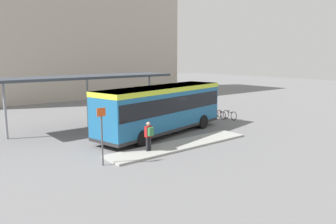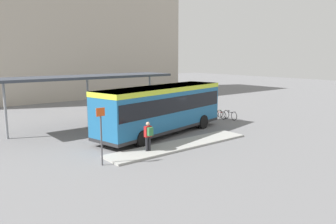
{
  "view_description": "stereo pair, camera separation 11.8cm",
  "coord_description": "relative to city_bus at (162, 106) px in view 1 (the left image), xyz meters",
  "views": [
    {
      "loc": [
        -13.31,
        -16.98,
        5.17
      ],
      "look_at": [
        0.51,
        0.0,
        1.44
      ],
      "focal_mm": 35.0,
      "sensor_mm": 36.0,
      "label": 1
    },
    {
      "loc": [
        -13.22,
        -17.05,
        5.17
      ],
      "look_at": [
        0.51,
        0.0,
        1.44
      ],
      "focal_mm": 35.0,
      "sensor_mm": 36.0,
      "label": 2
    }
  ],
  "objects": [
    {
      "name": "bicycle_green",
      "position": [
        7.52,
        2.08,
        -1.53
      ],
      "size": [
        0.48,
        1.56,
        0.67
      ],
      "rotation": [
        0.0,
        0.0,
        -1.56
      ],
      "color": "black",
      "rests_on": "ground_plane"
    },
    {
      "name": "platform_sign",
      "position": [
        -6.23,
        -3.32,
        -0.31
      ],
      "size": [
        0.44,
        0.08,
        2.8
      ],
      "color": "#4C4C51",
      "rests_on": "ground_plane"
    },
    {
      "name": "station_shelter",
      "position": [
        -2.92,
        5.09,
        1.77
      ],
      "size": [
        13.11,
        3.13,
        3.8
      ],
      "color": "#383D47",
      "rests_on": "ground_plane"
    },
    {
      "name": "city_bus",
      "position": [
        0.0,
        0.0,
        0.0
      ],
      "size": [
        10.57,
        4.6,
        3.21
      ],
      "rotation": [
        0.0,
        0.0,
        0.21
      ],
      "color": "#1E6093",
      "rests_on": "ground_plane"
    },
    {
      "name": "ground_plane",
      "position": [
        -0.01,
        -0.0,
        -1.87
      ],
      "size": [
        120.0,
        120.0,
        0.0
      ],
      "primitive_type": "plane",
      "color": "slate"
    },
    {
      "name": "bicycle_red",
      "position": [
        7.14,
        1.32,
        -1.53
      ],
      "size": [
        0.48,
        1.58,
        0.68
      ],
      "rotation": [
        0.0,
        0.0,
        1.49
      ],
      "color": "black",
      "rests_on": "ground_plane"
    },
    {
      "name": "curb_island",
      "position": [
        -1.04,
        -3.08,
        -1.81
      ],
      "size": [
        9.39,
        1.8,
        0.12
      ],
      "color": "#9E9E99",
      "rests_on": "ground_plane"
    },
    {
      "name": "pedestrian_waiting",
      "position": [
        -3.31,
        -3.06,
        -0.84
      ],
      "size": [
        0.39,
        0.41,
        1.59
      ],
      "rotation": [
        0.0,
        0.0,
        1.6
      ],
      "color": "#232328",
      "rests_on": "curb_island"
    },
    {
      "name": "bicycle_black",
      "position": [
        7.59,
        0.55,
        -1.51
      ],
      "size": [
        0.48,
        1.67,
        0.73
      ],
      "rotation": [
        0.0,
        0.0,
        -1.73
      ],
      "color": "black",
      "rests_on": "ground_plane"
    },
    {
      "name": "station_building",
      "position": [
        4.04,
        24.75,
        7.48
      ],
      "size": [
        28.53,
        10.08,
        18.7
      ],
      "color": "#B2A899",
      "rests_on": "ground_plane"
    }
  ]
}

